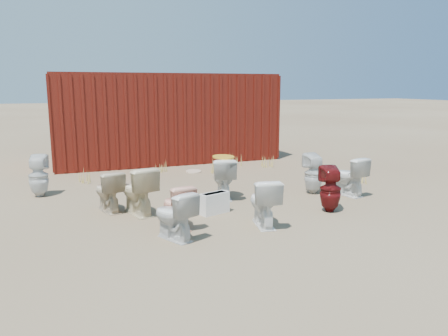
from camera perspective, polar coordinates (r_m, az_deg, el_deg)
name	(u,v)px	position (r m, az deg, el deg)	size (l,w,h in m)	color
ground	(236,204)	(7.83, 1.62, -4.72)	(100.00, 100.00, 0.00)	brown
shipping_container	(164,117)	(12.53, -7.82, 6.58)	(6.00, 2.40, 2.40)	#530F0D
toilet_front_a	(174,215)	(6.03, -6.56, -6.17)	(0.38, 0.67, 0.68)	silver
toilet_front_pink	(177,206)	(6.50, -6.14, -4.95)	(0.37, 0.66, 0.67)	#F9AB90
toilet_front_c	(264,202)	(6.59, 5.19, -4.44)	(0.41, 0.72, 0.73)	white
toilet_front_maroon	(330,189)	(7.49, 13.73, -2.71)	(0.35, 0.35, 0.77)	#5C0F10
toilet_front_e	(348,176)	(8.70, 15.85, -1.03)	(0.42, 0.74, 0.75)	white
toilet_back_a	(39,176)	(8.99, -23.07, -0.96)	(0.36, 0.37, 0.80)	silver
toilet_back_beige_left	(108,191)	(7.55, -14.88, -2.92)	(0.39, 0.69, 0.70)	#C3AF8E
toilet_back_beige_right	(138,190)	(7.26, -11.22, -2.89)	(0.45, 0.79, 0.80)	beige
toilet_back_yellowlid	(223,178)	(8.15, -0.08, -1.31)	(0.43, 0.76, 0.77)	white
toilet_back_e	(313,174)	(8.68, 11.61, -0.73)	(0.35, 0.36, 0.79)	silver
yellow_lid	(223,157)	(8.08, -0.08, 1.46)	(0.39, 0.49, 0.03)	gold
loose_tank	(214,203)	(7.22, -1.27, -4.61)	(0.50, 0.20, 0.35)	white
loose_lid_near	(194,171)	(10.74, -4.00, -0.43)	(0.38, 0.49, 0.02)	beige
loose_lid_far	(116,187)	(9.33, -13.97, -2.43)	(0.36, 0.47, 0.02)	beige
weed_clump_a	(81,176)	(9.93, -18.13, -1.05)	(0.36, 0.36, 0.30)	tan
weed_clump_b	(212,167)	(10.56, -1.54, 0.19)	(0.32, 0.32, 0.31)	tan
weed_clump_c	(264,161)	(11.46, 5.22, 0.96)	(0.36, 0.36, 0.30)	tan
weed_clump_d	(162,167)	(10.78, -8.07, 0.15)	(0.30, 0.30, 0.25)	tan
weed_clump_e	(236,160)	(11.52, 1.64, 1.03)	(0.34, 0.34, 0.29)	tan
weed_clump_f	(364,178)	(9.89, 17.85, -1.26)	(0.28, 0.28, 0.24)	tan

